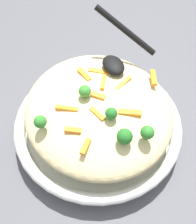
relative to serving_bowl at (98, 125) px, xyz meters
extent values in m
plane|color=#4C4C51|center=(0.00, 0.00, -0.03)|extent=(2.40, 2.40, 0.00)
cylinder|color=silver|center=(0.00, 0.00, -0.01)|extent=(0.31, 0.31, 0.03)
torus|color=silver|center=(0.00, 0.00, 0.01)|extent=(0.34, 0.34, 0.02)
torus|color=black|center=(0.00, 0.00, 0.02)|extent=(0.33, 0.33, 0.00)
ellipsoid|color=#DBC689|center=(0.00, 0.00, 0.05)|extent=(0.30, 0.28, 0.08)
cube|color=orange|center=(0.00, 0.00, 0.09)|extent=(0.03, 0.03, 0.01)
cube|color=orange|center=(-0.05, 0.07, 0.09)|extent=(0.02, 0.03, 0.01)
cube|color=orange|center=(0.06, 0.00, 0.09)|extent=(0.04, 0.02, 0.01)
cube|color=orange|center=(0.01, -0.06, 0.09)|extent=(0.02, 0.04, 0.01)
cube|color=orange|center=(-0.03, 0.02, 0.09)|extent=(0.03, 0.02, 0.01)
cube|color=orange|center=(0.02, -0.02, 0.09)|extent=(0.03, 0.03, 0.01)
cube|color=orange|center=(0.06, -0.03, 0.09)|extent=(0.03, 0.04, 0.01)
cube|color=orange|center=(0.00, -0.12, 0.09)|extent=(0.04, 0.03, 0.01)
cube|color=orange|center=(-0.06, -0.03, 0.09)|extent=(0.03, 0.04, 0.01)
cube|color=orange|center=(-0.08, 0.06, 0.09)|extent=(0.03, 0.03, 0.01)
cube|color=orange|center=(0.00, 0.06, 0.09)|extent=(0.03, 0.04, 0.01)
cylinder|color=#205B1C|center=(-0.05, 0.00, 0.09)|extent=(0.01, 0.01, 0.01)
sphere|color=#236B23|center=(-0.05, 0.00, 0.10)|extent=(0.02, 0.02, 0.02)
cylinder|color=#205B1C|center=(-0.10, 0.00, 0.09)|extent=(0.01, 0.01, 0.01)
sphere|color=#236B23|center=(-0.10, 0.00, 0.10)|extent=(0.03, 0.03, 0.03)
cylinder|color=#377928|center=(0.01, 0.02, 0.09)|extent=(0.01, 0.01, 0.01)
sphere|color=#3D8E33|center=(0.01, 0.02, 0.11)|extent=(0.02, 0.02, 0.02)
cylinder|color=#296820|center=(-0.11, -0.04, 0.09)|extent=(0.01, 0.01, 0.01)
sphere|color=#2D7A28|center=(-0.11, -0.04, 0.10)|extent=(0.02, 0.02, 0.02)
cylinder|color=#296820|center=(-0.01, 0.11, 0.09)|extent=(0.01, 0.01, 0.01)
sphere|color=#2D7A28|center=(-0.01, 0.11, 0.10)|extent=(0.02, 0.02, 0.02)
ellipsoid|color=black|center=(0.05, -0.06, 0.10)|extent=(0.06, 0.04, 0.02)
cylinder|color=black|center=(0.10, -0.11, 0.14)|extent=(0.11, 0.10, 0.08)
camera|label=1|loc=(-0.27, 0.13, 0.46)|focal=42.24mm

